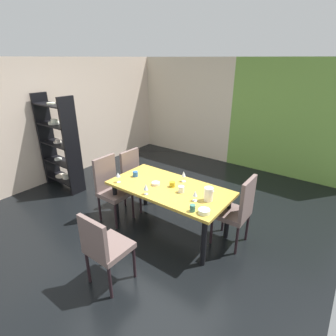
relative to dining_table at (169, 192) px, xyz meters
name	(u,v)px	position (x,y,z in m)	size (l,w,h in m)	color
ground_plane	(150,217)	(-0.48, 0.10, -0.67)	(5.45, 6.36, 0.02)	black
back_panel_interior	(185,107)	(-1.85, 3.23, 0.59)	(2.70, 0.10, 2.50)	beige
garden_window_panel	(293,121)	(0.87, 3.23, 0.59)	(2.75, 0.10, 2.50)	olive
left_interior_panel	(50,122)	(-3.15, 0.10, 0.59)	(0.10, 6.36, 2.50)	beige
dining_table	(169,192)	(0.00, 0.00, 0.00)	(1.79, 0.90, 0.74)	gold
chair_left_near	(111,186)	(-0.95, -0.28, -0.07)	(0.45, 0.44, 1.06)	#66524E
chair_left_far	(135,175)	(-0.95, 0.28, -0.09)	(0.45, 0.44, 1.01)	#66524E
chair_head_near	(104,246)	(0.05, -1.29, -0.11)	(0.44, 0.44, 0.96)	#66524E
chair_right_far	(238,209)	(0.95, 0.28, -0.07)	(0.44, 0.44, 1.06)	#66524E
display_shelf	(59,144)	(-2.60, -0.10, 0.28)	(0.91, 0.32, 1.87)	black
wine_glass_left	(184,174)	(0.07, 0.28, 0.20)	(0.07, 0.07, 0.17)	silver
wine_glass_center	(195,194)	(0.51, -0.12, 0.19)	(0.07, 0.07, 0.15)	silver
wine_glass_west	(118,175)	(-0.71, -0.33, 0.20)	(0.07, 0.07, 0.16)	silver
wine_glass_corner	(146,187)	(-0.13, -0.37, 0.19)	(0.06, 0.06, 0.15)	silver
serving_bowl_front	(204,211)	(0.75, -0.31, 0.11)	(0.14, 0.14, 0.05)	#E6F1CA
serving_bowl_near_shelf	(156,184)	(-0.20, -0.06, 0.11)	(0.12, 0.12, 0.04)	#F5DDD4
cup_near_window	(192,208)	(0.62, -0.36, 0.13)	(0.07, 0.07, 0.09)	#387262
cup_right	(181,189)	(0.23, -0.03, 0.13)	(0.08, 0.08, 0.09)	silver
cup_rear	(172,184)	(0.03, 0.03, 0.12)	(0.08, 0.08, 0.08)	#B89619
cup_east	(135,174)	(-0.65, -0.03, 0.13)	(0.08, 0.08, 0.08)	#26579F
pitcher_south	(209,194)	(0.65, -0.01, 0.18)	(0.13, 0.12, 0.19)	white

